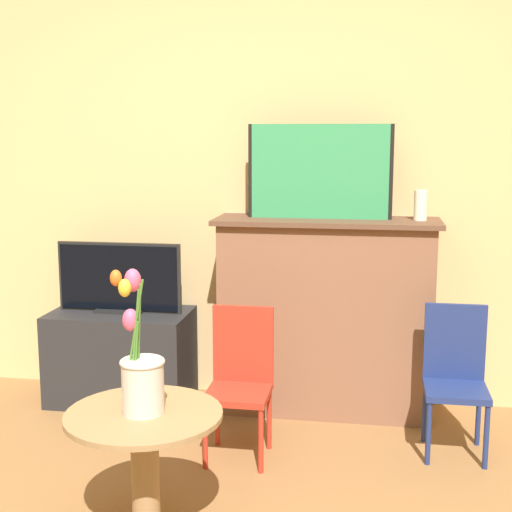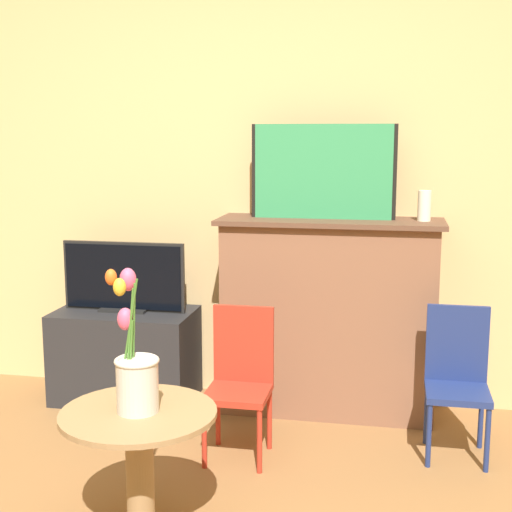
# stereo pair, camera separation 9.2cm
# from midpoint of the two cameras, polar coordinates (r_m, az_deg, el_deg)

# --- Properties ---
(wall_back) EXTENTS (8.00, 0.06, 2.70)m
(wall_back) POSITION_cam_midpoint_polar(r_m,az_deg,el_deg) (3.95, 1.42, 7.96)
(wall_back) COLOR tan
(wall_back) RESTS_ON ground
(fireplace_mantel) EXTENTS (1.16, 0.41, 1.04)m
(fireplace_mantel) POSITION_cam_midpoint_polar(r_m,az_deg,el_deg) (3.80, 6.53, -4.62)
(fireplace_mantel) COLOR brown
(fireplace_mantel) RESTS_ON ground
(painting) EXTENTS (0.75, 0.03, 0.48)m
(painting) POSITION_cam_midpoint_polar(r_m,az_deg,el_deg) (3.70, 6.10, 6.72)
(painting) COLOR black
(painting) RESTS_ON fireplace_mantel
(mantel_candle) EXTENTS (0.07, 0.07, 0.15)m
(mantel_candle) POSITION_cam_midpoint_polar(r_m,az_deg,el_deg) (3.70, 14.02, 3.92)
(mantel_candle) COLOR silver
(mantel_candle) RESTS_ON fireplace_mantel
(tv_stand) EXTENTS (0.76, 0.43, 0.51)m
(tv_stand) POSITION_cam_midpoint_polar(r_m,az_deg,el_deg) (4.07, -9.74, -7.82)
(tv_stand) COLOR #232326
(tv_stand) RESTS_ON ground
(tv_monitor) EXTENTS (0.69, 0.12, 0.38)m
(tv_monitor) POSITION_cam_midpoint_polar(r_m,az_deg,el_deg) (3.97, -9.89, -1.75)
(tv_monitor) COLOR black
(tv_monitor) RESTS_ON tv_stand
(chair_red) EXTENTS (0.28, 0.28, 0.69)m
(chair_red) POSITION_cam_midpoint_polar(r_m,az_deg,el_deg) (3.32, -0.45, -9.53)
(chair_red) COLOR #B22D1E
(chair_red) RESTS_ON ground
(chair_blue) EXTENTS (0.28, 0.28, 0.69)m
(chair_blue) POSITION_cam_midpoint_polar(r_m,az_deg,el_deg) (3.47, 16.53, -9.08)
(chair_blue) COLOR navy
(chair_blue) RESTS_ON ground
(side_table) EXTENTS (0.56, 0.56, 0.50)m
(side_table) POSITION_cam_midpoint_polar(r_m,az_deg,el_deg) (2.69, -8.29, -15.58)
(side_table) COLOR #99754C
(side_table) RESTS_ON ground
(vase_tulips) EXTENTS (0.20, 0.18, 0.51)m
(vase_tulips) POSITION_cam_midpoint_polar(r_m,az_deg,el_deg) (2.58, -8.61, -9.00)
(vase_tulips) COLOR beige
(vase_tulips) RESTS_ON side_table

